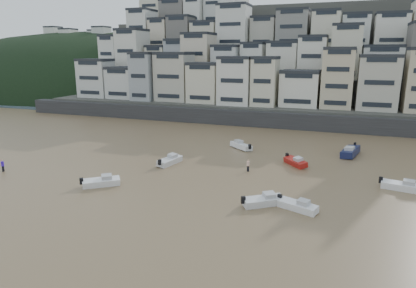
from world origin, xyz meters
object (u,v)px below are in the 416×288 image
at_px(person_blue, 3,166).
at_px(boat_e, 295,161).
at_px(boat_d, 402,185).
at_px(boat_a, 263,200).
at_px(boat_i, 351,150).
at_px(boat_b, 298,205).
at_px(person_pink, 248,166).
at_px(boat_j, 101,181).
at_px(boat_h, 241,145).
at_px(boat_f, 170,160).

bearing_deg(person_blue, boat_e, 23.97).
bearing_deg(boat_d, boat_a, -134.51).
relative_size(boat_i, boat_e, 1.37).
relative_size(boat_i, boat_b, 1.41).
relative_size(boat_b, person_blue, 2.70).
distance_m(boat_d, person_pink, 19.63).
height_order(boat_j, person_pink, person_pink).
bearing_deg(person_pink, boat_a, -68.05).
height_order(boat_h, boat_f, boat_h).
xyz_separation_m(boat_j, person_pink, (16.06, 12.13, 0.19)).
height_order(boat_a, boat_d, boat_d).
distance_m(boat_h, person_blue, 37.29).
distance_m(boat_d, person_blue, 53.56).
xyz_separation_m(boat_a, person_pink, (-4.52, 11.21, 0.18)).
relative_size(boat_i, boat_f, 1.28).
bearing_deg(boat_h, boat_d, -169.04).
bearing_deg(boat_i, boat_d, 34.63).
distance_m(boat_h, boat_f, 14.87).
height_order(boat_b, boat_f, boat_f).
bearing_deg(boat_f, boat_i, -49.50).
bearing_deg(boat_f, boat_d, -79.21).
bearing_deg(boat_a, boat_b, -35.91).
bearing_deg(boat_d, boat_f, -169.52).
bearing_deg(boat_a, boat_j, 146.67).
xyz_separation_m(boat_j, boat_d, (35.68, 11.39, 0.02)).
distance_m(boat_f, person_blue, 23.65).
bearing_deg(boat_d, person_blue, -157.16).
xyz_separation_m(boat_a, boat_b, (3.73, -0.00, -0.05)).
height_order(boat_i, boat_j, boat_i).
bearing_deg(boat_a, boat_h, 74.71).
height_order(boat_e, boat_d, boat_d).
xyz_separation_m(boat_h, person_blue, (-28.52, -24.03, 0.15)).
height_order(boat_a, boat_f, boat_f).
height_order(boat_i, boat_h, boat_i).
distance_m(boat_a, boat_h, 24.89).
bearing_deg(person_blue, boat_b, 1.01).
bearing_deg(boat_e, boat_d, 25.31).
bearing_deg(person_pink, boat_f, -177.23).
height_order(boat_a, boat_e, boat_a).
height_order(boat_b, boat_j, boat_j).
distance_m(boat_a, person_blue, 37.29).
bearing_deg(person_pink, person_blue, -159.98).
bearing_deg(boat_b, person_blue, -157.63).
relative_size(person_blue, person_pink, 1.00).
bearing_deg(boat_e, boat_h, -164.43).
xyz_separation_m(boat_b, boat_j, (-24.31, -0.92, 0.04)).
bearing_deg(boat_d, boat_h, 162.50).
relative_size(boat_j, boat_h, 0.95).
relative_size(boat_b, boat_e, 0.97).
bearing_deg(boat_e, boat_b, -32.98).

